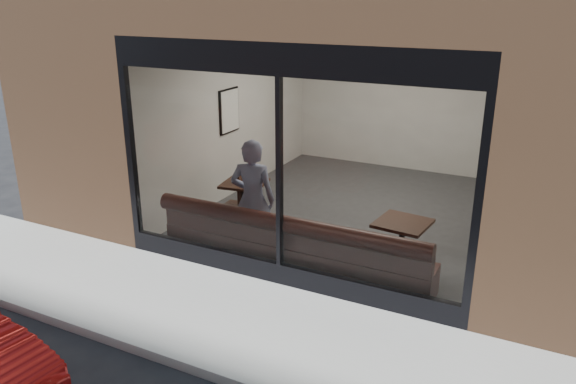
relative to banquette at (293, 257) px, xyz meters
The scene contains 20 objects.
ground 2.46m from the banquette, 90.00° to the right, with size 120.00×120.00×0.00m, color black.
sidewalk_near 1.47m from the banquette, 90.00° to the right, with size 40.00×2.00×0.01m, color gray.
kerb_near 2.51m from the banquette, 90.00° to the right, with size 40.00×0.10×0.12m, color gray.
host_building_pier_left 6.84m from the banquette, 124.05° to the left, with size 2.50×12.00×3.20m, color brown.
host_building_backfill 8.66m from the banquette, 90.00° to the left, with size 5.00×6.00×3.20m, color brown.
cafe_floor 2.56m from the banquette, 90.00° to the left, with size 6.00×6.00×0.00m, color #2D2D30.
cafe_ceiling 3.91m from the banquette, 90.00° to the left, with size 6.00×6.00×0.00m, color white.
cafe_wall_back 5.71m from the banquette, 90.00° to the left, with size 5.00×5.00×0.00m, color beige.
cafe_wall_left 3.82m from the banquette, 134.32° to the left, with size 6.00×6.00×0.00m, color beige.
cafe_wall_right 3.82m from the banquette, 45.68° to the left, with size 6.00×6.00×0.00m, color beige.
storefront_kick 0.41m from the banquette, 90.00° to the right, with size 5.00×0.10×0.30m, color black.
storefront_header 2.80m from the banquette, 90.00° to the right, with size 5.00×0.10×0.40m, color black.
storefront_mullion 1.38m from the banquette, 90.00° to the right, with size 0.06×0.10×2.50m, color black.
storefront_glass 1.39m from the banquette, 90.00° to the right, with size 4.80×4.80×0.00m, color white.
banquette is the anchor object (origin of this frame).
person 1.02m from the banquette, 167.03° to the left, with size 0.66×0.43×1.81m, color #848FB5.
cafe_table_left 1.96m from the banquette, 141.90° to the left, with size 0.68×0.68×0.04m, color black.
cafe_table_right 1.60m from the banquette, 26.45° to the left, with size 0.69×0.69×0.04m, color black.
cafe_chair_left 2.17m from the banquette, 143.77° to the left, with size 0.46×0.46×0.04m, color black.
wall_poster 3.66m from the banquette, 136.81° to the left, with size 0.02×0.57×0.76m, color white.
Camera 1 is at (3.17, -3.98, 3.74)m, focal length 35.00 mm.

